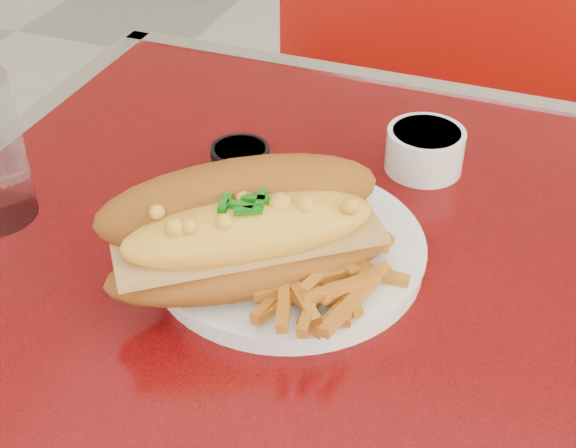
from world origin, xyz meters
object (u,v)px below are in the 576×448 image
(mac_hoagie, at_px, (246,230))
(gravy_ramekin, at_px, (425,149))
(booth_bench_far, at_px, (536,230))
(dinner_plate, at_px, (288,249))
(diner_table, at_px, (492,441))
(fork, at_px, (326,266))
(sauce_cup_left, at_px, (240,159))

(mac_hoagie, xyz_separation_m, gravy_ramekin, (0.10, 0.25, -0.04))
(mac_hoagie, bearing_deg, gravy_ramekin, 30.81)
(booth_bench_far, distance_m, dinner_plate, 0.97)
(booth_bench_far, relative_size, gravy_ramekin, 10.88)
(diner_table, relative_size, booth_bench_far, 1.03)
(diner_table, relative_size, dinner_plate, 4.00)
(mac_hoagie, height_order, fork, mac_hoagie)
(dinner_plate, xyz_separation_m, gravy_ramekin, (0.08, 0.20, 0.01))
(diner_table, distance_m, dinner_plate, 0.28)
(booth_bench_far, distance_m, fork, 0.98)
(booth_bench_far, relative_size, mac_hoagie, 4.41)
(fork, relative_size, sauce_cup_left, 1.86)
(mac_hoagie, bearing_deg, booth_bench_far, 37.41)
(sauce_cup_left, bearing_deg, dinner_plate, -49.60)
(mac_hoagie, distance_m, fork, 0.08)
(booth_bench_far, height_order, gravy_ramekin, booth_bench_far)
(mac_hoagie, bearing_deg, diner_table, -26.77)
(fork, distance_m, sauce_cup_left, 0.20)
(diner_table, bearing_deg, booth_bench_far, 90.00)
(gravy_ramekin, bearing_deg, mac_hoagie, -112.00)
(fork, height_order, sauce_cup_left, sauce_cup_left)
(booth_bench_far, height_order, dinner_plate, booth_bench_far)
(fork, xyz_separation_m, gravy_ramekin, (0.04, 0.22, 0.01))
(mac_hoagie, relative_size, sauce_cup_left, 3.93)
(mac_hoagie, bearing_deg, fork, -9.90)
(dinner_plate, height_order, fork, same)
(mac_hoagie, distance_m, sauce_cup_left, 0.19)
(fork, distance_m, gravy_ramekin, 0.22)
(booth_bench_far, xyz_separation_m, fork, (-0.17, -0.82, 0.50))
(booth_bench_far, distance_m, sauce_cup_left, 0.91)
(booth_bench_far, relative_size, dinner_plate, 3.90)
(booth_bench_far, distance_m, mac_hoagie, 1.04)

